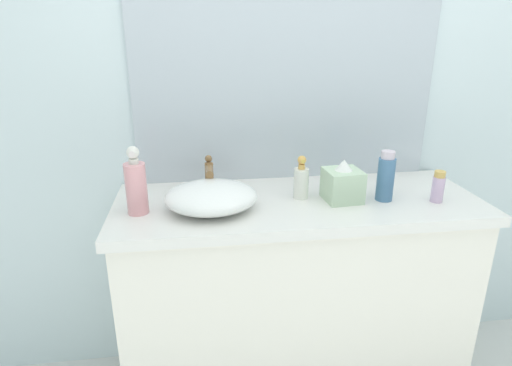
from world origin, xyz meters
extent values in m
cube|color=silver|center=(0.00, 0.73, 1.30)|extent=(6.00, 0.06, 2.60)
cube|color=white|center=(-0.09, 0.43, 0.42)|extent=(1.34, 0.48, 0.85)
cube|color=silver|center=(-0.09, 0.43, 0.87)|extent=(1.38, 0.52, 0.04)
cube|color=#B2BCC6|center=(-0.09, 0.69, 1.37)|extent=(1.24, 0.01, 0.97)
ellipsoid|color=white|center=(-0.42, 0.38, 0.93)|extent=(0.33, 0.29, 0.10)
cylinder|color=brown|center=(-0.42, 0.55, 0.94)|extent=(0.03, 0.03, 0.12)
cylinder|color=brown|center=(-0.42, 0.50, 0.99)|extent=(0.03, 0.10, 0.03)
sphere|color=brown|center=(-0.42, 0.57, 1.02)|extent=(0.03, 0.03, 0.03)
cylinder|color=white|center=(-0.08, 0.44, 0.94)|extent=(0.06, 0.06, 0.12)
cylinder|color=#DBA850|center=(-0.08, 0.44, 1.01)|extent=(0.03, 0.03, 0.02)
sphere|color=#DFA750|center=(-0.08, 0.44, 1.04)|extent=(0.03, 0.03, 0.03)
cylinder|color=gold|center=(-0.08, 0.43, 1.04)|extent=(0.02, 0.02, 0.02)
cylinder|color=pink|center=(-0.67, 0.38, 0.98)|extent=(0.07, 0.07, 0.18)
cylinder|color=silver|center=(-0.67, 0.38, 1.07)|extent=(0.03, 0.03, 0.02)
sphere|color=silver|center=(-0.67, 0.38, 1.10)|extent=(0.04, 0.04, 0.04)
cylinder|color=silver|center=(-0.67, 0.37, 1.10)|extent=(0.02, 0.02, 0.02)
cylinder|color=teal|center=(0.23, 0.38, 0.97)|extent=(0.06, 0.06, 0.16)
cylinder|color=silver|center=(0.23, 0.38, 1.06)|extent=(0.05, 0.05, 0.03)
cylinder|color=#CEACD0|center=(0.42, 0.34, 0.93)|extent=(0.04, 0.04, 0.10)
cylinder|color=tan|center=(0.42, 0.34, 0.99)|extent=(0.04, 0.04, 0.02)
cube|color=#B6D0AE|center=(0.07, 0.40, 0.94)|extent=(0.14, 0.14, 0.12)
cone|color=white|center=(0.07, 0.40, 1.02)|extent=(0.07, 0.07, 0.04)
camera|label=1|loc=(-0.45, -1.04, 1.49)|focal=30.14mm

